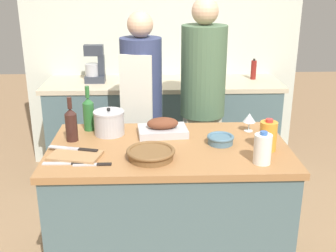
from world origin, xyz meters
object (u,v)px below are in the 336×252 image
object	(u,v)px
juice_jug	(268,136)
knife_paring	(68,163)
stand_mixer	(95,67)
stock_pot	(109,123)
mixing_bowl	(220,139)
person_cook_aproned	(142,108)
roasting_pan	(163,128)
cutting_board	(75,156)
wicker_basket	(151,153)
wine_bottle_green	(89,113)
wine_glass_left	(249,118)
knife_bread	(94,165)
milk_jug	(263,149)
knife_chef	(75,149)
condiment_bottle_short	(129,71)
condiment_bottle_tall	(254,70)
wine_bottle_dark	(71,124)
person_cook_guest	(203,99)

from	to	relation	value
juice_jug	knife_paring	xyz separation A→B (m)	(-1.12, -0.15, -0.08)
stand_mixer	stock_pot	bearing A→B (deg)	-79.01
mixing_bowl	person_cook_aproned	xyz separation A→B (m)	(-0.49, 0.74, -0.03)
roasting_pan	juice_jug	world-z (taller)	juice_jug
cutting_board	person_cook_aproned	distance (m)	0.98
wicker_basket	knife_paring	xyz separation A→B (m)	(-0.45, -0.05, -0.03)
stock_pot	wine_bottle_green	bearing A→B (deg)	149.18
roasting_pan	wine_bottle_green	bearing A→B (deg)	167.70
wine_bottle_green	person_cook_aproned	bearing A→B (deg)	55.01
wine_glass_left	knife_bread	xyz separation A→B (m)	(-0.94, -0.49, -0.09)
stock_pot	milk_jug	distance (m)	0.98
roasting_pan	knife_chef	size ratio (longest dim) A/B	1.10
mixing_bowl	cutting_board	bearing A→B (deg)	-168.65
wicker_basket	knife_paring	size ratio (longest dim) A/B	1.08
knife_paring	roasting_pan	bearing A→B (deg)	39.12
knife_chef	wine_bottle_green	bearing A→B (deg)	85.00
juice_jug	stock_pot	bearing A→B (deg)	162.79
cutting_board	person_cook_aproned	size ratio (longest dim) A/B	0.19
roasting_pan	milk_jug	bearing A→B (deg)	-40.67
juice_jug	milk_jug	world-z (taller)	juice_jug
wicker_basket	stand_mixer	distance (m)	1.75
cutting_board	stock_pot	size ratio (longest dim) A/B	1.59
knife_bread	wine_glass_left	bearing A→B (deg)	27.43
knife_paring	cutting_board	bearing A→B (deg)	72.74
wicker_basket	condiment_bottle_short	xyz separation A→B (m)	(-0.21, 1.78, 0.07)
wine_glass_left	condiment_bottle_tall	size ratio (longest dim) A/B	0.62
milk_jug	condiment_bottle_tall	distance (m)	1.85
cutting_board	wine_bottle_green	size ratio (longest dim) A/B	1.05
stock_pot	wine_bottle_dark	distance (m)	0.24
juice_jug	wine_glass_left	size ratio (longest dim) A/B	1.56
wicker_basket	person_cook_aproned	world-z (taller)	person_cook_aproned
cutting_board	mixing_bowl	size ratio (longest dim) A/B	1.91
stand_mixer	person_cook_guest	bearing A→B (deg)	-36.15
milk_jug	stand_mixer	world-z (taller)	stand_mixer
stock_pot	knife_paring	xyz separation A→B (m)	(-0.18, -0.45, -0.07)
condiment_bottle_tall	knife_bread	bearing A→B (deg)	-125.06
wine_bottle_dark	wicker_basket	bearing A→B (deg)	-30.91
wicker_basket	stock_pot	size ratio (longest dim) A/B	1.38
knife_paring	condiment_bottle_short	distance (m)	1.85
mixing_bowl	juice_jug	size ratio (longest dim) A/B	0.86
roasting_pan	wine_bottle_green	xyz separation A→B (m)	(-0.48, 0.10, 0.07)
knife_bread	person_cook_guest	bearing A→B (deg)	56.70
wine_bottle_green	wicker_basket	bearing A→B (deg)	-49.67
roasting_pan	wine_glass_left	bearing A→B (deg)	4.43
juice_jug	milk_jug	bearing A→B (deg)	-113.04
milk_jug	wine_glass_left	distance (m)	0.49
juice_jug	knife_bread	bearing A→B (deg)	-169.90
mixing_bowl	knife_chef	bearing A→B (deg)	-173.51
wine_bottle_green	milk_jug	bearing A→B (deg)	-28.97
condiment_bottle_short	knife_bread	bearing A→B (deg)	-92.84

